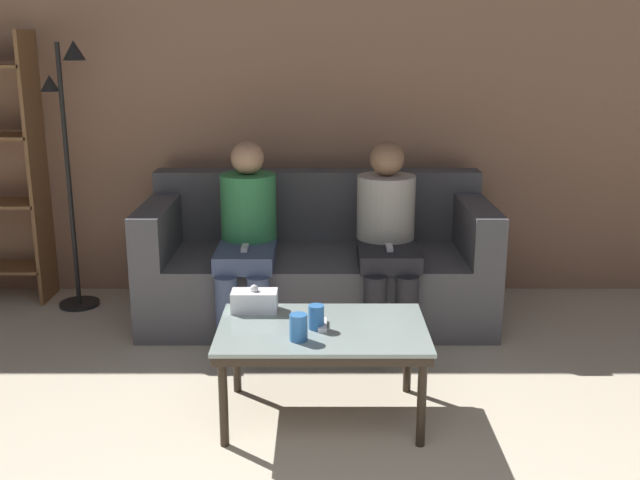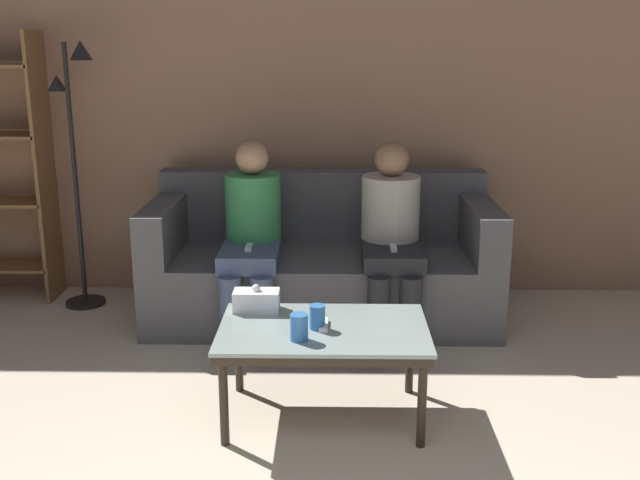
{
  "view_description": "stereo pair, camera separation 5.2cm",
  "coord_description": "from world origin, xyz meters",
  "px_view_note": "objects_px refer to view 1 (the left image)",
  "views": [
    {
      "loc": [
        0.02,
        -1.2,
        1.71
      ],
      "look_at": [
        0.0,
        2.65,
        0.68
      ],
      "focal_mm": 42.0,
      "sensor_mm": 36.0,
      "label": 1
    },
    {
      "loc": [
        0.07,
        -1.2,
        1.71
      ],
      "look_at": [
        0.0,
        2.65,
        0.68
      ],
      "focal_mm": 42.0,
      "sensor_mm": 36.0,
      "label": 2
    }
  ],
  "objects_px": {
    "seated_person_left_end": "(250,231)",
    "seated_person_mid_left": "(390,230)",
    "standing_lamp": "(73,148)",
    "couch": "(320,266)",
    "game_remote": "(325,325)",
    "coffee_table": "(325,336)",
    "cup_near_right": "(302,327)",
    "tissue_box": "(258,301)",
    "cup_near_left": "(319,317)"
  },
  "relations": [
    {
      "from": "couch",
      "to": "standing_lamp",
      "type": "distance_m",
      "value": 1.74
    },
    {
      "from": "cup_near_right",
      "to": "game_remote",
      "type": "distance_m",
      "value": 0.19
    },
    {
      "from": "couch",
      "to": "game_remote",
      "type": "bearing_deg",
      "value": -88.84
    },
    {
      "from": "cup_near_right",
      "to": "seated_person_mid_left",
      "type": "distance_m",
      "value": 1.41
    },
    {
      "from": "game_remote",
      "to": "seated_person_mid_left",
      "type": "relative_size",
      "value": 0.13
    },
    {
      "from": "standing_lamp",
      "to": "couch",
      "type": "bearing_deg",
      "value": -5.96
    },
    {
      "from": "couch",
      "to": "cup_near_right",
      "type": "distance_m",
      "value": 1.54
    },
    {
      "from": "coffee_table",
      "to": "game_remote",
      "type": "xyz_separation_m",
      "value": [
        0.0,
        0.0,
        0.05
      ]
    },
    {
      "from": "couch",
      "to": "coffee_table",
      "type": "relative_size",
      "value": 2.24
    },
    {
      "from": "cup_near_left",
      "to": "standing_lamp",
      "type": "distance_m",
      "value": 2.28
    },
    {
      "from": "seated_person_left_end",
      "to": "couch",
      "type": "bearing_deg",
      "value": 28.11
    },
    {
      "from": "cup_near_left",
      "to": "cup_near_right",
      "type": "xyz_separation_m",
      "value": [
        -0.07,
        -0.14,
        0.0
      ]
    },
    {
      "from": "coffee_table",
      "to": "seated_person_left_end",
      "type": "bearing_deg",
      "value": 111.27
    },
    {
      "from": "couch",
      "to": "cup_near_left",
      "type": "distance_m",
      "value": 1.4
    },
    {
      "from": "cup_near_left",
      "to": "seated_person_left_end",
      "type": "distance_m",
      "value": 1.24
    },
    {
      "from": "standing_lamp",
      "to": "seated_person_mid_left",
      "type": "height_order",
      "value": "standing_lamp"
    },
    {
      "from": "cup_near_right",
      "to": "game_remote",
      "type": "relative_size",
      "value": 0.79
    },
    {
      "from": "tissue_box",
      "to": "cup_near_left",
      "type": "bearing_deg",
      "value": -37.99
    },
    {
      "from": "coffee_table",
      "to": "seated_person_left_end",
      "type": "distance_m",
      "value": 1.25
    },
    {
      "from": "couch",
      "to": "coffee_table",
      "type": "xyz_separation_m",
      "value": [
        0.03,
        -1.37,
        0.08
      ]
    },
    {
      "from": "seated_person_left_end",
      "to": "seated_person_mid_left",
      "type": "xyz_separation_m",
      "value": [
        0.84,
        0.01,
        0.0
      ]
    },
    {
      "from": "cup_near_left",
      "to": "standing_lamp",
      "type": "xyz_separation_m",
      "value": [
        -1.57,
        1.56,
        0.55
      ]
    },
    {
      "from": "couch",
      "to": "coffee_table",
      "type": "bearing_deg",
      "value": -88.84
    },
    {
      "from": "game_remote",
      "to": "cup_near_right",
      "type": "bearing_deg",
      "value": -123.6
    },
    {
      "from": "coffee_table",
      "to": "standing_lamp",
      "type": "bearing_deg",
      "value": 136.2
    },
    {
      "from": "tissue_box",
      "to": "standing_lamp",
      "type": "xyz_separation_m",
      "value": [
        -1.27,
        1.33,
        0.55
      ]
    },
    {
      "from": "cup_near_left",
      "to": "game_remote",
      "type": "height_order",
      "value": "cup_near_left"
    },
    {
      "from": "cup_near_right",
      "to": "tissue_box",
      "type": "height_order",
      "value": "tissue_box"
    },
    {
      "from": "game_remote",
      "to": "seated_person_left_end",
      "type": "distance_m",
      "value": 1.24
    },
    {
      "from": "game_remote",
      "to": "cup_near_left",
      "type": "bearing_deg",
      "value": -147.33
    },
    {
      "from": "couch",
      "to": "tissue_box",
      "type": "relative_size",
      "value": 9.71
    },
    {
      "from": "game_remote",
      "to": "standing_lamp",
      "type": "xyz_separation_m",
      "value": [
        -1.6,
        1.54,
        0.59
      ]
    },
    {
      "from": "tissue_box",
      "to": "seated_person_mid_left",
      "type": "bearing_deg",
      "value": 52.79
    },
    {
      "from": "tissue_box",
      "to": "standing_lamp",
      "type": "relative_size",
      "value": 0.13
    },
    {
      "from": "game_remote",
      "to": "seated_person_left_end",
      "type": "xyz_separation_m",
      "value": [
        -0.45,
        1.15,
        0.15
      ]
    },
    {
      "from": "seated_person_mid_left",
      "to": "standing_lamp",
      "type": "bearing_deg",
      "value": 169.22
    },
    {
      "from": "seated_person_left_end",
      "to": "seated_person_mid_left",
      "type": "bearing_deg",
      "value": 0.59
    },
    {
      "from": "cup_near_right",
      "to": "seated_person_mid_left",
      "type": "bearing_deg",
      "value": 69.33
    },
    {
      "from": "coffee_table",
      "to": "cup_near_right",
      "type": "xyz_separation_m",
      "value": [
        -0.1,
        -0.16,
        0.1
      ]
    },
    {
      "from": "couch",
      "to": "game_remote",
      "type": "distance_m",
      "value": 1.38
    },
    {
      "from": "tissue_box",
      "to": "seated_person_left_end",
      "type": "xyz_separation_m",
      "value": [
        -0.12,
        0.94,
        0.11
      ]
    },
    {
      "from": "cup_near_left",
      "to": "couch",
      "type": "bearing_deg",
      "value": 89.86
    },
    {
      "from": "coffee_table",
      "to": "cup_near_right",
      "type": "distance_m",
      "value": 0.22
    },
    {
      "from": "coffee_table",
      "to": "tissue_box",
      "type": "distance_m",
      "value": 0.4
    },
    {
      "from": "standing_lamp",
      "to": "seated_person_left_end",
      "type": "distance_m",
      "value": 1.3
    },
    {
      "from": "cup_near_left",
      "to": "cup_near_right",
      "type": "relative_size",
      "value": 0.93
    },
    {
      "from": "standing_lamp",
      "to": "seated_person_mid_left",
      "type": "bearing_deg",
      "value": -10.78
    },
    {
      "from": "cup_near_left",
      "to": "standing_lamp",
      "type": "relative_size",
      "value": 0.06
    },
    {
      "from": "cup_near_right",
      "to": "standing_lamp",
      "type": "distance_m",
      "value": 2.32
    },
    {
      "from": "cup_near_right",
      "to": "seated_person_mid_left",
      "type": "relative_size",
      "value": 0.11
    }
  ]
}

